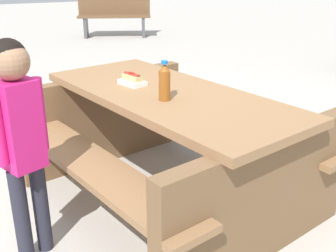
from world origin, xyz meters
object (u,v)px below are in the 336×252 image
object	(u,v)px
soda_bottle	(164,82)
hotdog_tray	(132,80)
child_in_coat	(19,126)
park_bench_mid	(114,15)
picnic_table	(168,138)

from	to	relation	value
soda_bottle	hotdog_tray	xyz separation A→B (m)	(0.38, 0.06, -0.08)
child_in_coat	park_bench_mid	xyz separation A→B (m)	(6.64, -2.64, -0.30)
picnic_table	park_bench_mid	world-z (taller)	park_bench_mid
hotdog_tray	park_bench_mid	xyz separation A→B (m)	(6.17, -1.88, -0.33)
picnic_table	child_in_coat	xyz separation A→B (m)	(-0.22, 0.90, 0.31)
hotdog_tray	child_in_coat	distance (m)	0.89
soda_bottle	park_bench_mid	size ratio (longest dim) A/B	0.15
child_in_coat	picnic_table	bearing A→B (deg)	-76.32
hotdog_tray	park_bench_mid	size ratio (longest dim) A/B	0.13
soda_bottle	hotdog_tray	distance (m)	0.39
picnic_table	child_in_coat	bearing A→B (deg)	103.68
picnic_table	child_in_coat	world-z (taller)	child_in_coat
picnic_table	hotdog_tray	bearing A→B (deg)	29.85
soda_bottle	child_in_coat	xyz separation A→B (m)	(-0.09, 0.82, -0.10)
hotdog_tray	child_in_coat	xyz separation A→B (m)	(-0.47, 0.76, -0.03)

